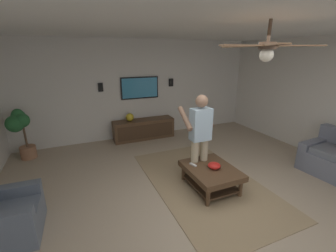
# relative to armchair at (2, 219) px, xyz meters

# --- Properties ---
(ground_plane) EXTENTS (8.88, 8.88, 0.00)m
(ground_plane) POSITION_rel_armchair_xyz_m (-0.64, -2.85, -0.28)
(ground_plane) COLOR tan
(wall_back_tv) EXTENTS (0.10, 6.92, 2.69)m
(wall_back_tv) POSITION_rel_armchair_xyz_m (3.11, -2.85, 1.07)
(wall_back_tv) COLOR silver
(wall_back_tv) RESTS_ON ground
(ceiling_slab) EXTENTS (7.60, 6.92, 0.10)m
(ceiling_slab) POSITION_rel_armchair_xyz_m (-0.64, -2.85, 2.46)
(ceiling_slab) COLOR white
(area_rug) EXTENTS (3.16, 1.83, 0.01)m
(area_rug) POSITION_rel_armchair_xyz_m (0.10, -3.11, -0.27)
(area_rug) COLOR #9E8460
(area_rug) RESTS_ON ground
(armchair) EXTENTS (0.83, 0.84, 0.82)m
(armchair) POSITION_rel_armchair_xyz_m (0.00, 0.00, 0.00)
(armchair) COLOR slate
(armchair) RESTS_ON ground
(coffee_table) EXTENTS (1.00, 0.80, 0.40)m
(coffee_table) POSITION_rel_armchair_xyz_m (-0.10, -3.11, 0.02)
(coffee_table) COLOR #513823
(coffee_table) RESTS_ON ground
(media_console) EXTENTS (0.45, 1.70, 0.55)m
(media_console) POSITION_rel_armchair_xyz_m (2.77, -2.78, -0.00)
(media_console) COLOR #513823
(media_console) RESTS_ON ground
(tv) EXTENTS (0.05, 1.06, 0.60)m
(tv) POSITION_rel_armchair_xyz_m (3.02, -2.78, 1.13)
(tv) COLOR black
(person_standing) EXTENTS (0.53, 0.53, 1.64)m
(person_standing) POSITION_rel_armchair_xyz_m (0.24, -3.06, 0.65)
(person_standing) COLOR #C6B793
(person_standing) RESTS_ON ground
(potted_plant_tall) EXTENTS (0.49, 0.47, 1.18)m
(potted_plant_tall) POSITION_rel_armchair_xyz_m (2.54, 0.11, 0.49)
(potted_plant_tall) COLOR #9E6B4C
(potted_plant_tall) RESTS_ON ground
(bowl) EXTENTS (0.22, 0.22, 0.10)m
(bowl) POSITION_rel_armchair_xyz_m (-0.13, -3.15, 0.17)
(bowl) COLOR red
(bowl) RESTS_ON coffee_table
(remote_white) EXTENTS (0.16, 0.08, 0.02)m
(remote_white) POSITION_rel_armchair_xyz_m (0.11, -2.87, 0.13)
(remote_white) COLOR white
(remote_white) RESTS_ON coffee_table
(vase_round) EXTENTS (0.22, 0.22, 0.22)m
(vase_round) POSITION_rel_armchair_xyz_m (2.79, -2.40, 0.38)
(vase_round) COLOR gold
(vase_round) RESTS_ON media_console
(wall_speaker_left) EXTENTS (0.06, 0.12, 0.22)m
(wall_speaker_left) POSITION_rel_armchair_xyz_m (3.03, -3.73, 1.23)
(wall_speaker_left) COLOR black
(wall_speaker_right) EXTENTS (0.06, 0.12, 0.22)m
(wall_speaker_right) POSITION_rel_armchair_xyz_m (3.03, -1.73, 1.20)
(wall_speaker_right) COLOR black
(ceiling_fan) EXTENTS (1.13, 1.15, 0.46)m
(ceiling_fan) POSITION_rel_armchair_xyz_m (-0.99, -3.13, 2.09)
(ceiling_fan) COLOR #4C3828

